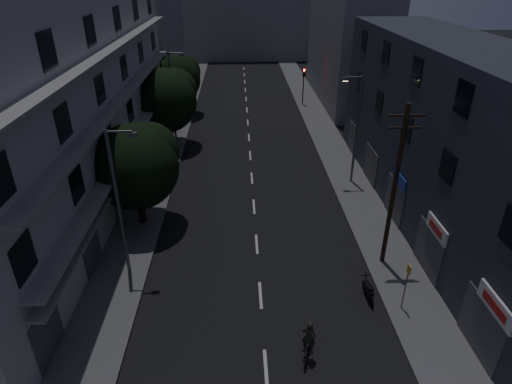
{
  "coord_description": "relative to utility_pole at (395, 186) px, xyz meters",
  "views": [
    {
      "loc": [
        -0.9,
        -10.15,
        14.76
      ],
      "look_at": [
        0.0,
        12.0,
        3.0
      ],
      "focal_mm": 30.0,
      "sensor_mm": 36.0,
      "label": 1
    }
  ],
  "objects": [
    {
      "name": "tree_far",
      "position": [
        -14.49,
        27.74,
        -0.72
      ],
      "size": [
        5.16,
        5.16,
        6.39
      ],
      "color": "black",
      "rests_on": "sidewalk_left"
    },
    {
      "name": "building_far_end",
      "position": [
        -6.95,
        61.1,
        0.13
      ],
      "size": [
        24.0,
        8.0,
        10.0
      ],
      "primitive_type": "cube",
      "color": "slate",
      "rests_on": "ground"
    },
    {
      "name": "building_far_left",
      "position": [
        -18.95,
        39.1,
        3.13
      ],
      "size": [
        6.0,
        20.0,
        16.0
      ],
      "primitive_type": "cube",
      "color": "slate",
      "rests_on": "ground"
    },
    {
      "name": "tree_near",
      "position": [
        -14.13,
        4.76,
        -0.63
      ],
      "size": [
        5.29,
        5.29,
        6.53
      ],
      "color": "black",
      "rests_on": "sidewalk_left"
    },
    {
      "name": "traffic_signal_far_left",
      "position": [
        -13.37,
        31.09,
        -1.77
      ],
      "size": [
        0.28,
        0.37,
        4.1
      ],
      "color": "black",
      "rests_on": "sidewalk_left"
    },
    {
      "name": "lane_markings",
      "position": [
        -6.95,
        22.35,
        -4.86
      ],
      "size": [
        0.15,
        60.5,
        0.01
      ],
      "color": "beige",
      "rests_on": "ground"
    },
    {
      "name": "tree_mid",
      "position": [
        -14.31,
        18.24,
        -0.39
      ],
      "size": [
        5.63,
        5.63,
        6.93
      ],
      "color": "black",
      "rests_on": "sidewalk_left"
    },
    {
      "name": "sidewalk_left",
      "position": [
        -14.45,
        16.1,
        -4.79
      ],
      "size": [
        3.0,
        90.0,
        0.15
      ],
      "primitive_type": "cube",
      "color": "#565659",
      "rests_on": "ground"
    },
    {
      "name": "street_lamp_left_near",
      "position": [
        -13.86,
        -0.23,
        -0.27
      ],
      "size": [
        1.51,
        0.25,
        8.0
      ],
      "color": "#575A5E",
      "rests_on": "sidewalk_left"
    },
    {
      "name": "ground",
      "position": [
        -6.95,
        16.1,
        -4.87
      ],
      "size": [
        160.0,
        160.0,
        0.0
      ],
      "primitive_type": "plane",
      "color": "black",
      "rests_on": "ground"
    },
    {
      "name": "building_right",
      "position": [
        5.05,
        5.1,
        0.63
      ],
      "size": [
        6.19,
        28.0,
        11.0
      ],
      "color": "#282D37",
      "rests_on": "ground"
    },
    {
      "name": "sidewalk_right",
      "position": [
        0.55,
        16.1,
        -4.79
      ],
      "size": [
        3.0,
        90.0,
        0.15
      ],
      "primitive_type": "cube",
      "color": "#565659",
      "rests_on": "ground"
    },
    {
      "name": "motorcycle",
      "position": [
        -1.59,
        -2.83,
        -4.42
      ],
      "size": [
        0.51,
        1.75,
        1.12
      ],
      "rotation": [
        0.0,
        0.0,
        0.02
      ],
      "color": "black",
      "rests_on": "ground"
    },
    {
      "name": "cyclist",
      "position": [
        -5.15,
        -6.37,
        -4.18
      ],
      "size": [
        0.98,
        1.69,
        2.02
      ],
      "rotation": [
        0.0,
        0.0,
        -0.28
      ],
      "color": "black",
      "rests_on": "ground"
    },
    {
      "name": "street_lamp_right",
      "position": [
        0.52,
        10.05,
        -0.27
      ],
      "size": [
        1.51,
        0.25,
        8.0
      ],
      "color": "#565A5E",
      "rests_on": "sidewalk_right"
    },
    {
      "name": "traffic_signal_far_right",
      "position": [
        -0.26,
        30.73,
        -1.77
      ],
      "size": [
        0.28,
        0.37,
        4.1
      ],
      "color": "black",
      "rests_on": "sidewalk_right"
    },
    {
      "name": "street_lamp_left_far",
      "position": [
        -13.79,
        19.62,
        -0.27
      ],
      "size": [
        1.51,
        0.25,
        8.0
      ],
      "color": "#56575D",
      "rests_on": "sidewalk_left"
    },
    {
      "name": "bus_stop_sign",
      "position": [
        -0.2,
        -3.73,
        -2.98
      ],
      "size": [
        0.06,
        0.35,
        2.52
      ],
      "color": "#595B60",
      "rests_on": "sidewalk_right"
    },
    {
      "name": "building_far_right",
      "position": [
        5.05,
        33.1,
        1.63
      ],
      "size": [
        6.0,
        20.0,
        13.0
      ],
      "primitive_type": "cube",
      "color": "slate",
      "rests_on": "ground"
    },
    {
      "name": "building_left",
      "position": [
        -18.92,
        9.1,
        2.13
      ],
      "size": [
        7.0,
        36.0,
        14.0
      ],
      "color": "#B0B1AB",
      "rests_on": "ground"
    },
    {
      "name": "utility_pole",
      "position": [
        0.0,
        0.0,
        0.0
      ],
      "size": [
        1.8,
        0.24,
        9.0
      ],
      "color": "black",
      "rests_on": "sidewalk_right"
    }
  ]
}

